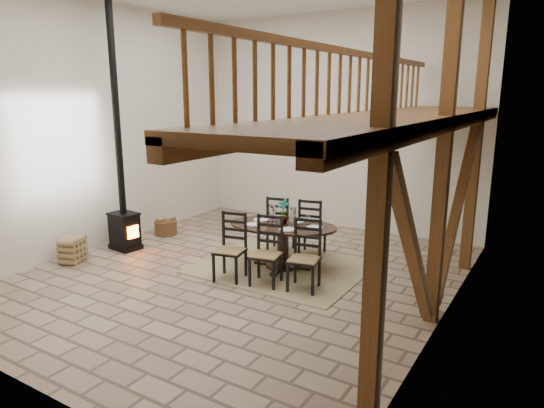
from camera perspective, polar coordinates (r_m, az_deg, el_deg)
The scene contains 7 objects.
ground at distance 8.82m, azimuth -3.85°, elevation -8.28°, with size 8.00×8.00×0.00m, color tan.
room_shell at distance 7.59m, azimuth 3.28°, elevation 11.59°, with size 7.02×8.02×5.01m.
rug at distance 9.15m, azimuth 1.22°, elevation -7.40°, with size 3.00×2.50×0.02m, color tan.
dining_table at distance 8.89m, azimuth 0.98°, elevation -5.03°, with size 2.24×2.50×1.30m.
wood_stove at distance 10.36m, azimuth -17.22°, elevation 0.99°, with size 0.64×0.52×5.00m.
log_basket at distance 11.40m, azimuth -12.39°, elevation -2.63°, with size 0.51×0.51×0.42m.
log_stack at distance 10.10m, azimuth -22.41°, elevation -5.02°, with size 0.50×0.58×0.49m.
Camera 1 is at (4.81, -6.67, 3.21)m, focal length 32.00 mm.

